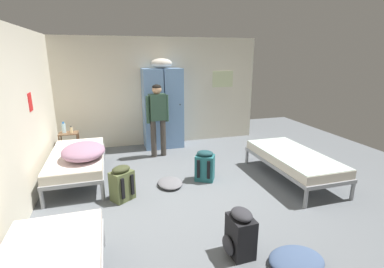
# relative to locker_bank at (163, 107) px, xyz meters

# --- Properties ---
(ground_plane) EXTENTS (9.49, 9.49, 0.00)m
(ground_plane) POSITION_rel_locker_bank_xyz_m (0.01, -2.69, -0.97)
(ground_plane) COLOR slate
(room_backdrop) EXTENTS (4.88, 5.99, 2.55)m
(room_backdrop) POSITION_rel_locker_bank_xyz_m (-1.31, -1.33, 0.31)
(room_backdrop) COLOR beige
(room_backdrop) RESTS_ON ground_plane
(locker_bank) EXTENTS (0.90, 0.55, 2.07)m
(locker_bank) POSITION_rel_locker_bank_xyz_m (0.00, 0.00, 0.00)
(locker_bank) COLOR #6B93C6
(locker_bank) RESTS_ON ground_plane
(shelf_unit) EXTENTS (0.38, 0.30, 0.57)m
(shelf_unit) POSITION_rel_locker_bank_xyz_m (-2.07, -0.26, -0.62)
(shelf_unit) COLOR brown
(shelf_unit) RESTS_ON ground_plane
(bed_right) EXTENTS (0.90, 1.90, 0.49)m
(bed_right) POSITION_rel_locker_bank_xyz_m (1.84, -2.51, -0.59)
(bed_right) COLOR gray
(bed_right) RESTS_ON ground_plane
(bed_left_rear) EXTENTS (0.90, 1.90, 0.49)m
(bed_left_rear) POSITION_rel_locker_bank_xyz_m (-1.82, -1.44, -0.59)
(bed_left_rear) COLOR gray
(bed_left_rear) RESTS_ON ground_plane
(bedding_heap) EXTENTS (0.69, 0.86, 0.24)m
(bedding_heap) POSITION_rel_locker_bank_xyz_m (-1.67, -1.73, -0.36)
(bedding_heap) COLOR gray
(bedding_heap) RESTS_ON bed_left_rear
(person_traveler) EXTENTS (0.49, 0.24, 1.56)m
(person_traveler) POSITION_rel_locker_bank_xyz_m (-0.23, -0.65, -0.03)
(person_traveler) COLOR #3D3833
(person_traveler) RESTS_ON ground_plane
(water_bottle) EXTENTS (0.07, 0.07, 0.24)m
(water_bottle) POSITION_rel_locker_bank_xyz_m (-2.15, -0.24, -0.29)
(water_bottle) COLOR #B2DBEA
(water_bottle) RESTS_ON shelf_unit
(lotion_bottle) EXTENTS (0.06, 0.06, 0.15)m
(lotion_bottle) POSITION_rel_locker_bank_xyz_m (-2.00, -0.30, -0.33)
(lotion_bottle) COLOR beige
(lotion_bottle) RESTS_ON shelf_unit
(backpack_olive) EXTENTS (0.41, 0.41, 0.55)m
(backpack_olive) POSITION_rel_locker_bank_xyz_m (-1.11, -2.41, -0.71)
(backpack_olive) COLOR #566038
(backpack_olive) RESTS_ON ground_plane
(backpack_teal) EXTENTS (0.40, 0.41, 0.55)m
(backpack_teal) POSITION_rel_locker_bank_xyz_m (0.33, -2.10, -0.71)
(backpack_teal) COLOR #23666B
(backpack_teal) RESTS_ON ground_plane
(backpack_black) EXTENTS (0.35, 0.33, 0.55)m
(backpack_black) POSITION_rel_locker_bank_xyz_m (0.06, -4.06, -0.71)
(backpack_black) COLOR black
(backpack_black) RESTS_ON ground_plane
(clothes_pile_grey) EXTENTS (0.41, 0.51, 0.09)m
(clothes_pile_grey) POSITION_rel_locker_bank_xyz_m (-0.31, -2.15, -0.92)
(clothes_pile_grey) COLOR slate
(clothes_pile_grey) RESTS_ON ground_plane
(clothes_pile_denim) EXTENTS (0.60, 0.48, 0.12)m
(clothes_pile_denim) POSITION_rel_locker_bank_xyz_m (0.56, -4.40, -0.91)
(clothes_pile_denim) COLOR #42567A
(clothes_pile_denim) RESTS_ON ground_plane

